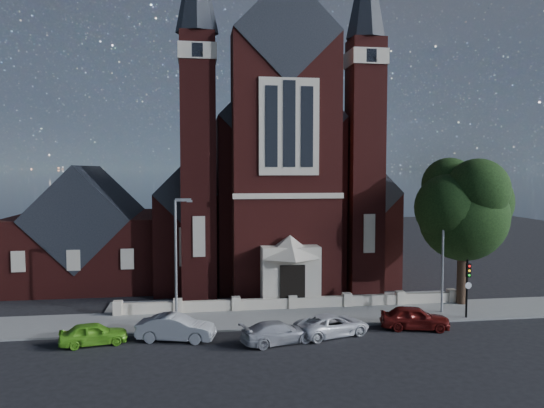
{
  "coord_description": "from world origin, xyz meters",
  "views": [
    {
      "loc": [
        -6.71,
        -29.88,
        9.94
      ],
      "look_at": [
        -0.66,
        12.0,
        7.16
      ],
      "focal_mm": 35.0,
      "sensor_mm": 36.0,
      "label": 1
    }
  ],
  "objects_px": {
    "parish_hall": "(89,237)",
    "street_tree": "(467,211)",
    "church": "(263,187)",
    "street_lamp_left": "(177,253)",
    "car_dark_red": "(415,318)",
    "car_white_suv": "(332,325)",
    "traffic_signal": "(468,281)",
    "car_lime_van": "(94,334)",
    "car_silver_b": "(278,332)",
    "car_silver_a": "(176,328)",
    "street_lamp_right": "(444,247)"
  },
  "relations": [
    {
      "from": "traffic_signal",
      "to": "car_silver_a",
      "type": "bearing_deg",
      "value": -175.13
    },
    {
      "from": "car_silver_a",
      "to": "car_silver_b",
      "type": "relative_size",
      "value": 1.03
    },
    {
      "from": "car_white_suv",
      "to": "parish_hall",
      "type": "bearing_deg",
      "value": 27.54
    },
    {
      "from": "church",
      "to": "traffic_signal",
      "type": "bearing_deg",
      "value": -61.8
    },
    {
      "from": "traffic_signal",
      "to": "street_tree",
      "type": "bearing_deg",
      "value": 64.05
    },
    {
      "from": "street_tree",
      "to": "traffic_signal",
      "type": "distance_m",
      "value": 5.7
    },
    {
      "from": "church",
      "to": "car_white_suv",
      "type": "height_order",
      "value": "church"
    },
    {
      "from": "traffic_signal",
      "to": "car_dark_red",
      "type": "bearing_deg",
      "value": -160.4
    },
    {
      "from": "church",
      "to": "street_tree",
      "type": "relative_size",
      "value": 3.26
    },
    {
      "from": "parish_hall",
      "to": "car_silver_b",
      "type": "xyz_separation_m",
      "value": [
        13.89,
        -18.53,
        -3.38
      ]
    },
    {
      "from": "car_silver_a",
      "to": "car_silver_b",
      "type": "bearing_deg",
      "value": -89.92
    },
    {
      "from": "car_dark_red",
      "to": "car_lime_van",
      "type": "bearing_deg",
      "value": 104.04
    },
    {
      "from": "parish_hall",
      "to": "car_silver_a",
      "type": "xyz_separation_m",
      "value": [
        8.09,
        -17.19,
        -3.27
      ]
    },
    {
      "from": "car_silver_a",
      "to": "car_dark_red",
      "type": "distance_m",
      "value": 14.63
    },
    {
      "from": "car_lime_van",
      "to": "car_silver_b",
      "type": "distance_m",
      "value": 10.47
    },
    {
      "from": "church",
      "to": "car_dark_red",
      "type": "relative_size",
      "value": 8.26
    },
    {
      "from": "traffic_signal",
      "to": "car_white_suv",
      "type": "bearing_deg",
      "value": -168.31
    },
    {
      "from": "car_dark_red",
      "to": "traffic_signal",
      "type": "bearing_deg",
      "value": -56.97
    },
    {
      "from": "street_tree",
      "to": "car_dark_red",
      "type": "distance_m",
      "value": 9.83
    },
    {
      "from": "car_silver_b",
      "to": "car_dark_red",
      "type": "distance_m",
      "value": 8.95
    },
    {
      "from": "traffic_signal",
      "to": "car_dark_red",
      "type": "xyz_separation_m",
      "value": [
        -4.28,
        -1.52,
        -1.86
      ]
    },
    {
      "from": "parish_hall",
      "to": "street_tree",
      "type": "bearing_deg",
      "value": -23.26
    },
    {
      "from": "church",
      "to": "car_silver_b",
      "type": "bearing_deg",
      "value": -95.15
    },
    {
      "from": "street_lamp_right",
      "to": "car_dark_red",
      "type": "bearing_deg",
      "value": -137.42
    },
    {
      "from": "parish_hall",
      "to": "car_white_suv",
      "type": "distance_m",
      "value": 24.91
    },
    {
      "from": "car_lime_van",
      "to": "street_lamp_right",
      "type": "bearing_deg",
      "value": -92.88
    },
    {
      "from": "car_lime_van",
      "to": "car_silver_a",
      "type": "bearing_deg",
      "value": -99.78
    },
    {
      "from": "street_lamp_right",
      "to": "car_white_suv",
      "type": "xyz_separation_m",
      "value": [
        -8.76,
        -3.58,
        -3.96
      ]
    },
    {
      "from": "street_tree",
      "to": "car_silver_b",
      "type": "distance_m",
      "value": 17.19
    },
    {
      "from": "street_lamp_left",
      "to": "car_dark_red",
      "type": "relative_size",
      "value": 1.91
    },
    {
      "from": "car_lime_van",
      "to": "parish_hall",
      "type": "bearing_deg",
      "value": 0.2
    },
    {
      "from": "car_white_suv",
      "to": "car_silver_b",
      "type": "bearing_deg",
      "value": 88.49
    },
    {
      "from": "traffic_signal",
      "to": "car_dark_red",
      "type": "distance_m",
      "value": 4.91
    },
    {
      "from": "street_lamp_right",
      "to": "car_silver_a",
      "type": "xyz_separation_m",
      "value": [
        -18.01,
        -3.19,
        -3.86
      ]
    },
    {
      "from": "traffic_signal",
      "to": "car_white_suv",
      "type": "relative_size",
      "value": 0.88
    },
    {
      "from": "car_silver_b",
      "to": "car_dark_red",
      "type": "relative_size",
      "value": 1.03
    },
    {
      "from": "street_tree",
      "to": "car_silver_a",
      "type": "relative_size",
      "value": 2.38
    },
    {
      "from": "church",
      "to": "car_silver_b",
      "type": "xyz_separation_m",
      "value": [
        -2.11,
        -23.48,
        -7.56
      ]
    },
    {
      "from": "church",
      "to": "car_white_suv",
      "type": "distance_m",
      "value": 23.79
    },
    {
      "from": "car_lime_van",
      "to": "car_silver_b",
      "type": "xyz_separation_m",
      "value": [
        10.4,
        -1.23,
        -0.01
      ]
    },
    {
      "from": "church",
      "to": "street_lamp_left",
      "type": "xyz_separation_m",
      "value": [
        -7.91,
        -18.94,
        -3.59
      ]
    },
    {
      "from": "car_lime_van",
      "to": "street_lamp_left",
      "type": "bearing_deg",
      "value": -65.56
    },
    {
      "from": "car_lime_van",
      "to": "car_silver_a",
      "type": "distance_m",
      "value": 4.6
    },
    {
      "from": "church",
      "to": "car_dark_red",
      "type": "height_order",
      "value": "church"
    },
    {
      "from": "parish_hall",
      "to": "car_lime_van",
      "type": "bearing_deg",
      "value": -78.61
    },
    {
      "from": "car_lime_van",
      "to": "car_white_suv",
      "type": "relative_size",
      "value": 0.82
    },
    {
      "from": "church",
      "to": "street_lamp_left",
      "type": "distance_m",
      "value": 20.84
    },
    {
      "from": "street_lamp_left",
      "to": "street_lamp_right",
      "type": "relative_size",
      "value": 1.0
    },
    {
      "from": "car_silver_a",
      "to": "car_dark_red",
      "type": "xyz_separation_m",
      "value": [
        14.63,
        0.09,
        -0.02
      ]
    },
    {
      "from": "car_silver_a",
      "to": "car_silver_b",
      "type": "xyz_separation_m",
      "value": [
        5.8,
        -1.35,
        -0.11
      ]
    }
  ]
}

